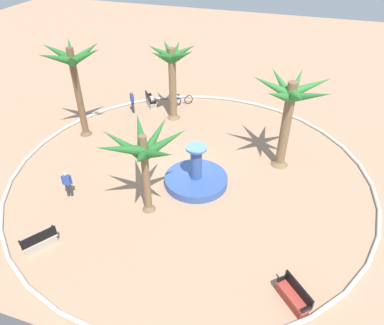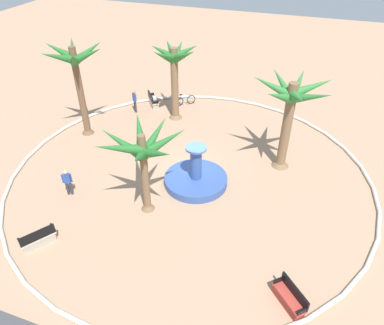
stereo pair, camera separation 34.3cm
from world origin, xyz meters
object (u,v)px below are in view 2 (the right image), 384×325
(palm_tree_by_curb, at_px, (291,105))
(palm_tree_far_side, at_px, (174,66))
(person_cyclist_photo, at_px, (68,181))
(fountain, at_px, (196,179))
(person_cyclist_helmet, at_px, (135,100))
(bicycle_red_frame, at_px, (185,100))
(bench_east, at_px, (38,239))
(palm_tree_mid_plaza, at_px, (143,150))
(bench_west, at_px, (289,299))
(palm_tree_near_fountain, at_px, (76,68))
(bench_north, at_px, (153,101))

(palm_tree_by_curb, bearing_deg, palm_tree_far_side, -23.37)
(person_cyclist_photo, bearing_deg, fountain, -152.94)
(palm_tree_far_side, bearing_deg, person_cyclist_helmet, 2.57)
(palm_tree_by_curb, xyz_separation_m, bicycle_red_frame, (8.28, -5.77, -3.69))
(bench_east, height_order, person_cyclist_helmet, person_cyclist_helmet)
(person_cyclist_photo, bearing_deg, palm_tree_far_side, -102.69)
(palm_tree_mid_plaza, xyz_separation_m, bench_west, (-7.60, 3.22, -3.29))
(person_cyclist_helmet, bearing_deg, bench_east, 97.41)
(bench_west, xyz_separation_m, bicycle_red_frame, (9.93, -15.10, 0.04))
(palm_tree_near_fountain, xyz_separation_m, bench_north, (-2.53, -5.35, -4.34))
(palm_tree_near_fountain, distance_m, bench_west, 17.74)
(bench_east, xyz_separation_m, bicycle_red_frame, (-1.40, -15.80, 0.04))
(bench_east, distance_m, person_cyclist_helmet, 13.55)
(palm_tree_far_side, relative_size, bench_east, 3.39)
(palm_tree_near_fountain, bearing_deg, bench_east, 109.93)
(person_cyclist_helmet, bearing_deg, palm_tree_far_side, -177.43)
(person_cyclist_helmet, bearing_deg, palm_tree_near_fountain, 66.54)
(fountain, height_order, bench_east, fountain)
(fountain, distance_m, person_cyclist_helmet, 9.83)
(palm_tree_mid_plaza, distance_m, bench_east, 6.33)
(palm_tree_near_fountain, height_order, bench_east, palm_tree_near_fountain)
(bench_west, bearing_deg, person_cyclist_helmet, -44.23)
(palm_tree_near_fountain, xyz_separation_m, bench_east, (-3.45, 9.51, -4.34))
(bench_east, distance_m, bench_north, 14.88)
(palm_tree_by_curb, bearing_deg, person_cyclist_helmet, -16.54)
(palm_tree_by_curb, height_order, bench_east, palm_tree_by_curb)
(fountain, bearing_deg, palm_tree_near_fountain, -17.59)
(bench_west, distance_m, bench_north, 18.72)
(bicycle_red_frame, height_order, person_cyclist_helmet, person_cyclist_helmet)
(fountain, xyz_separation_m, bench_north, (6.32, -8.15, 0.01))
(bench_north, bearing_deg, person_cyclist_helmet, 59.79)
(palm_tree_mid_plaza, distance_m, person_cyclist_helmet, 11.29)
(palm_tree_far_side, bearing_deg, fountain, 119.68)
(palm_tree_mid_plaza, relative_size, person_cyclist_photo, 2.95)
(palm_tree_by_curb, distance_m, bench_east, 14.43)
(bench_west, height_order, bicycle_red_frame, bench_west)
(bench_east, bearing_deg, palm_tree_far_side, -96.27)
(palm_tree_by_curb, relative_size, bicycle_red_frame, 4.15)
(palm_tree_near_fountain, distance_m, bench_east, 11.00)
(palm_tree_by_curb, relative_size, palm_tree_mid_plaza, 1.19)
(bench_east, distance_m, bench_west, 11.35)
(palm_tree_far_side, relative_size, bench_north, 3.48)
(bench_east, xyz_separation_m, bench_north, (0.91, -14.85, 0.00))
(palm_tree_by_curb, xyz_separation_m, bench_east, (9.68, 10.03, -3.73))
(palm_tree_mid_plaza, relative_size, bicycle_red_frame, 3.50)
(fountain, distance_m, palm_tree_mid_plaza, 4.63)
(palm_tree_far_side, bearing_deg, palm_tree_near_fountain, 39.46)
(bench_east, bearing_deg, bench_north, -86.48)
(fountain, height_order, palm_tree_near_fountain, palm_tree_near_fountain)
(palm_tree_by_curb, distance_m, bench_west, 10.19)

